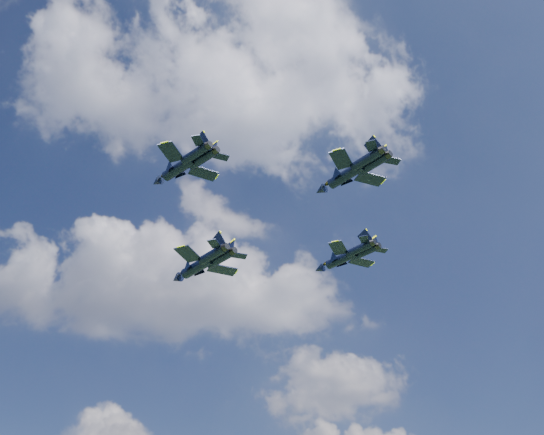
{
  "coord_description": "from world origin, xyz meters",
  "views": [
    {
      "loc": [
        2.54,
        -81.94,
        3.45
      ],
      "look_at": [
        5.33,
        1.37,
        61.75
      ],
      "focal_mm": 40.0,
      "sensor_mm": 36.0,
      "label": 1
    }
  ],
  "objects_px": {
    "jet_left": "(177,169)",
    "jet_right": "(340,259)",
    "jet_lead": "(196,267)",
    "jet_slot": "(344,176)"
  },
  "relations": [
    {
      "from": "jet_left",
      "to": "jet_right",
      "type": "bearing_deg",
      "value": -7.36
    },
    {
      "from": "jet_left",
      "to": "jet_right",
      "type": "xyz_separation_m",
      "value": [
        27.84,
        22.89,
        -1.9
      ]
    },
    {
      "from": "jet_lead",
      "to": "jet_slot",
      "type": "distance_m",
      "value": 35.69
    },
    {
      "from": "jet_left",
      "to": "jet_right",
      "type": "relative_size",
      "value": 0.98
    },
    {
      "from": "jet_lead",
      "to": "jet_right",
      "type": "relative_size",
      "value": 1.21
    },
    {
      "from": "jet_left",
      "to": "jet_lead",
      "type": "bearing_deg",
      "value": 40.54
    },
    {
      "from": "jet_right",
      "to": "jet_slot",
      "type": "distance_m",
      "value": 22.96
    },
    {
      "from": "jet_right",
      "to": "jet_slot",
      "type": "bearing_deg",
      "value": -139.47
    },
    {
      "from": "jet_lead",
      "to": "jet_slot",
      "type": "xyz_separation_m",
      "value": [
        24.5,
        -25.9,
        1.65
      ]
    },
    {
      "from": "jet_lead",
      "to": "jet_left",
      "type": "bearing_deg",
      "value": -135.07
    }
  ]
}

